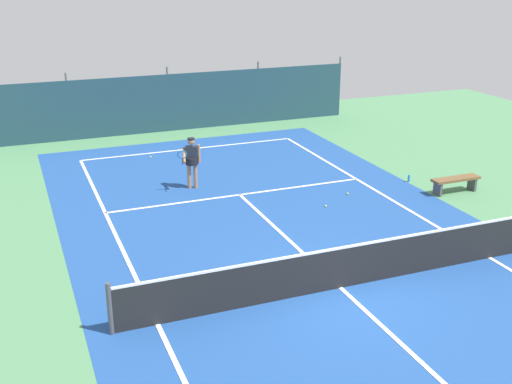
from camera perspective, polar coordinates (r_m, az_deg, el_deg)
The scene contains 11 objects.
ground_plane at distance 14.37m, azimuth 7.53°, elevation -8.49°, with size 36.00×36.00×0.00m, color #4C8456.
court_surface at distance 14.37m, azimuth 7.53°, elevation -8.48°, with size 11.02×26.60×0.01m.
tennis_net at distance 14.14m, azimuth 7.62°, elevation -6.67°, with size 10.12×0.10×1.10m.
back_fence at distance 27.83m, azimuth -7.98°, elevation 7.00°, with size 16.30×0.98×2.70m.
tennis_player at distance 20.09m, azimuth -5.78°, elevation 2.94°, with size 0.82×0.68×1.64m.
tennis_ball_near_player at distance 18.83m, azimuth 6.24°, elevation -1.25°, with size 0.07×0.07×0.07m, color #CCDB33.
tennis_ball_midcourt at distance 19.91m, azimuth 8.18°, elevation -0.15°, with size 0.07×0.07×0.07m, color #CCDB33.
tennis_ball_by_sideline at distance 23.77m, azimuth -9.41°, elevation 3.12°, with size 0.07×0.07×0.07m, color #CCDB33.
parked_car at distance 30.45m, azimuth -6.78°, elevation 8.50°, with size 2.45×4.41×1.68m.
courtside_bench at distance 20.72m, azimuth 17.41°, elevation 0.93°, with size 1.60×0.40×0.49m.
water_bottle at distance 21.43m, azimuth 13.51°, elevation 1.20°, with size 0.08×0.08×0.24m, color #338CD8.
Camera 1 is at (-6.36, -10.95, 6.79)m, focal length 44.77 mm.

